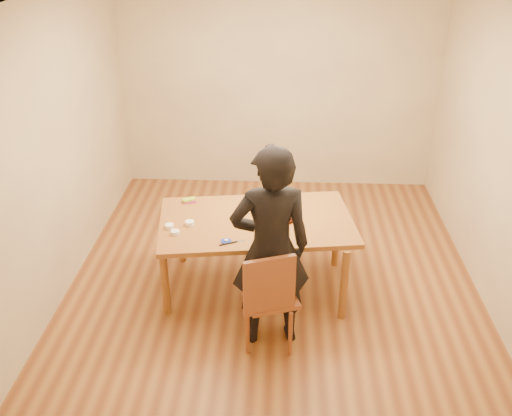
{
  "coord_description": "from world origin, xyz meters",
  "views": [
    {
      "loc": [
        0.07,
        -4.81,
        3.3
      ],
      "look_at": [
        -0.16,
        -0.25,
        0.9
      ],
      "focal_mm": 40.0,
      "sensor_mm": 36.0,
      "label": 1
    }
  ],
  "objects_px": {
    "cake": "(279,212)",
    "person": "(271,249)",
    "dining_table": "(256,222)",
    "dining_chair": "(270,297)",
    "cake_plate": "(279,216)"
  },
  "relations": [
    {
      "from": "dining_table",
      "to": "cake",
      "type": "height_order",
      "value": "cake"
    },
    {
      "from": "dining_table",
      "to": "cake",
      "type": "xyz_separation_m",
      "value": [
        0.21,
        0.05,
        0.08
      ]
    },
    {
      "from": "dining_chair",
      "to": "cake",
      "type": "relative_size",
      "value": 1.69
    },
    {
      "from": "dining_chair",
      "to": "cake",
      "type": "xyz_separation_m",
      "value": [
        0.06,
        0.82,
        0.36
      ]
    },
    {
      "from": "cake",
      "to": "dining_chair",
      "type": "bearing_deg",
      "value": -94.26
    },
    {
      "from": "dining_chair",
      "to": "cake",
      "type": "bearing_deg",
      "value": 66.53
    },
    {
      "from": "dining_table",
      "to": "cake_plate",
      "type": "distance_m",
      "value": 0.22
    },
    {
      "from": "cake",
      "to": "person",
      "type": "distance_m",
      "value": 0.79
    },
    {
      "from": "person",
      "to": "dining_chair",
      "type": "bearing_deg",
      "value": 80.2
    },
    {
      "from": "dining_table",
      "to": "dining_chair",
      "type": "xyz_separation_m",
      "value": [
        0.15,
        -0.78,
        -0.28
      ]
    },
    {
      "from": "cake",
      "to": "cake_plate",
      "type": "bearing_deg",
      "value": 0.0
    },
    {
      "from": "dining_chair",
      "to": "cake_plate",
      "type": "bearing_deg",
      "value": 66.53
    },
    {
      "from": "dining_table",
      "to": "dining_chair",
      "type": "relative_size",
      "value": 4.32
    },
    {
      "from": "dining_table",
      "to": "dining_chair",
      "type": "height_order",
      "value": "dining_table"
    },
    {
      "from": "dining_chair",
      "to": "dining_table",
      "type": "bearing_deg",
      "value": 81.74
    }
  ]
}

